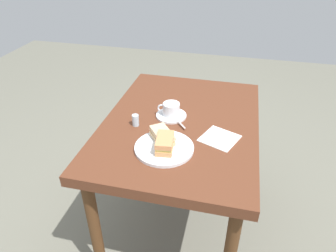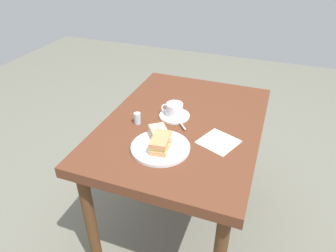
{
  "view_description": "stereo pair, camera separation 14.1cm",
  "coord_description": "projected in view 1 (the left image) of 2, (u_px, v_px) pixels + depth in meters",
  "views": [
    {
      "loc": [
        -1.26,
        -0.24,
        1.52
      ],
      "look_at": [
        -0.11,
        0.04,
        0.76
      ],
      "focal_mm": 32.95,
      "sensor_mm": 36.0,
      "label": 1
    },
    {
      "loc": [
        -1.22,
        -0.37,
        1.52
      ],
      "look_at": [
        -0.11,
        0.04,
        0.76
      ],
      "focal_mm": 32.95,
      "sensor_mm": 36.0,
      "label": 2
    }
  ],
  "objects": [
    {
      "name": "ground_plane",
      "position": [
        178.0,
        220.0,
        1.9
      ],
      "size": [
        6.0,
        6.0,
        0.0
      ],
      "primitive_type": "plane",
      "color": "slate"
    },
    {
      "name": "dining_table",
      "position": [
        181.0,
        135.0,
        1.56
      ],
      "size": [
        1.01,
        0.74,
        0.73
      ],
      "color": "#5C301D",
      "rests_on": "ground_plane"
    },
    {
      "name": "sandwich_plate",
      "position": [
        164.0,
        148.0,
        1.31
      ],
      "size": [
        0.25,
        0.25,
        0.01
      ],
      "primitive_type": "cylinder",
      "color": "white",
      "rests_on": "dining_table"
    },
    {
      "name": "sandwich_front",
      "position": [
        165.0,
        143.0,
        1.28
      ],
      "size": [
        0.13,
        0.08,
        0.06
      ],
      "color": "tan",
      "rests_on": "sandwich_plate"
    },
    {
      "name": "sandwich_back",
      "position": [
        162.0,
        136.0,
        1.33
      ],
      "size": [
        0.15,
        0.13,
        0.05
      ],
      "color": "#D3B083",
      "rests_on": "sandwich_plate"
    },
    {
      "name": "coffee_saucer",
      "position": [
        171.0,
        115.0,
        1.54
      ],
      "size": [
        0.15,
        0.15,
        0.01
      ],
      "primitive_type": "cylinder",
      "color": "white",
      "rests_on": "dining_table"
    },
    {
      "name": "coffee_cup",
      "position": [
        171.0,
        109.0,
        1.52
      ],
      "size": [
        0.08,
        0.11,
        0.06
      ],
      "color": "white",
      "rests_on": "coffee_saucer"
    },
    {
      "name": "spoon",
      "position": [
        178.0,
        122.0,
        1.48
      ],
      "size": [
        0.08,
        0.07,
        0.01
      ],
      "color": "silver",
      "rests_on": "coffee_saucer"
    },
    {
      "name": "napkin",
      "position": [
        220.0,
        138.0,
        1.38
      ],
      "size": [
        0.2,
        0.2,
        0.0
      ],
      "primitive_type": "cube",
      "rotation": [
        0.0,
        0.0,
        -0.39
      ],
      "color": "white",
      "rests_on": "dining_table"
    },
    {
      "name": "salt_shaker",
      "position": [
        136.0,
        120.0,
        1.46
      ],
      "size": [
        0.03,
        0.03,
        0.06
      ],
      "primitive_type": "cylinder",
      "color": "silver",
      "rests_on": "dining_table"
    }
  ]
}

